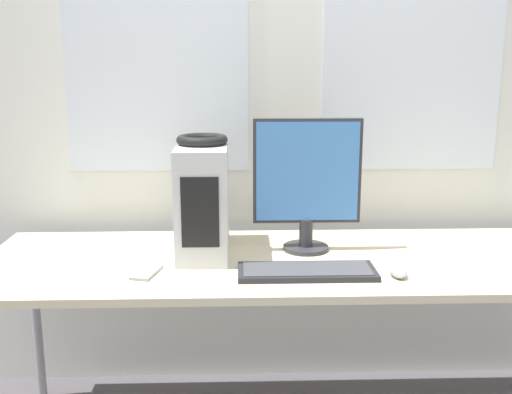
% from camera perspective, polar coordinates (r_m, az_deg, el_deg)
% --- Properties ---
extents(wall_back, '(8.00, 0.07, 2.70)m').
position_cam_1_polar(wall_back, '(2.66, 2.72, 10.27)').
color(wall_back, silver).
rests_on(wall_back, ground_plane).
extents(desk, '(2.33, 0.76, 0.75)m').
position_cam_1_polar(desk, '(2.28, 3.55, -6.92)').
color(desk, beige).
rests_on(desk, ground_plane).
extents(pc_tower, '(0.19, 0.42, 0.42)m').
position_cam_1_polar(pc_tower, '(2.29, -5.04, -0.20)').
color(pc_tower, silver).
rests_on(pc_tower, desk).
extents(headphones, '(0.19, 0.19, 0.04)m').
position_cam_1_polar(headphones, '(2.25, -5.15, 5.45)').
color(headphones, black).
rests_on(headphones, pc_tower).
extents(monitor_main, '(0.41, 0.18, 0.52)m').
position_cam_1_polar(monitor_main, '(2.30, 4.88, 1.55)').
color(monitor_main, '#333338').
rests_on(monitor_main, desk).
extents(keyboard, '(0.48, 0.18, 0.02)m').
position_cam_1_polar(keyboard, '(2.10, 4.86, -7.07)').
color(keyboard, '#28282D').
rests_on(keyboard, desk).
extents(mouse, '(0.06, 0.10, 0.04)m').
position_cam_1_polar(mouse, '(2.13, 13.37, -6.90)').
color(mouse, '#B2B2B7').
rests_on(mouse, desk).
extents(cell_phone, '(0.10, 0.16, 0.01)m').
position_cam_1_polar(cell_phone, '(2.14, -10.39, -7.08)').
color(cell_phone, '#99999E').
rests_on(cell_phone, desk).
extents(paper_sheet_left, '(0.22, 0.30, 0.00)m').
position_cam_1_polar(paper_sheet_left, '(2.14, -18.06, -7.63)').
color(paper_sheet_left, white).
rests_on(paper_sheet_left, desk).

